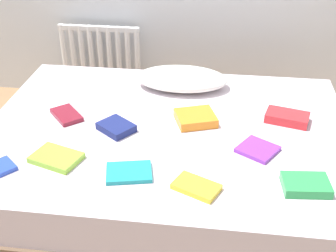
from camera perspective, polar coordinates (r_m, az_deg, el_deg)
The scene contains 13 objects.
ground_plane at distance 2.68m, azimuth -0.14°, elevation -9.34°, with size 8.00×8.00×0.00m, color #93704C.
bed at distance 2.53m, azimuth -0.15°, elevation -5.09°, with size 2.00×1.50×0.50m.
radiator at distance 3.63m, azimuth -8.62°, elevation 8.52°, with size 0.64×0.04×0.55m.
pillow at distance 2.80m, azimuth 1.77°, elevation 6.11°, with size 0.57×0.33×0.11m, color white.
textbook_navy at distance 2.37m, azimuth -6.67°, elevation -0.15°, with size 0.18×0.14×0.04m, color navy.
textbook_maroon at distance 2.55m, azimuth -12.91°, elevation 1.40°, with size 0.20×0.12×0.02m, color maroon.
textbook_teal at distance 2.05m, azimuth -5.03°, elevation -5.96°, with size 0.21×0.15×0.02m, color teal.
textbook_yellow at distance 1.96m, azimuth 3.66°, elevation -7.79°, with size 0.20×0.12×0.03m, color yellow.
textbook_orange at distance 2.43m, azimuth 3.55°, elevation 1.02°, with size 0.21×0.18×0.05m, color orange.
textbook_lime at distance 2.20m, azimuth -14.15°, elevation -3.98°, with size 0.23×0.16×0.03m, color #8CC638.
textbook_green at distance 2.05m, azimuth 17.28°, elevation -7.23°, with size 0.20×0.14×0.04m, color green.
textbook_red at distance 2.52m, azimuth 15.05°, elevation 1.07°, with size 0.23×0.13×0.05m, color red.
textbook_purple at distance 2.24m, azimuth 11.44°, elevation -2.95°, with size 0.17×0.17×0.02m, color purple.
Camera 1 is at (0.27, -2.02, 1.75)m, focal length 47.46 mm.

